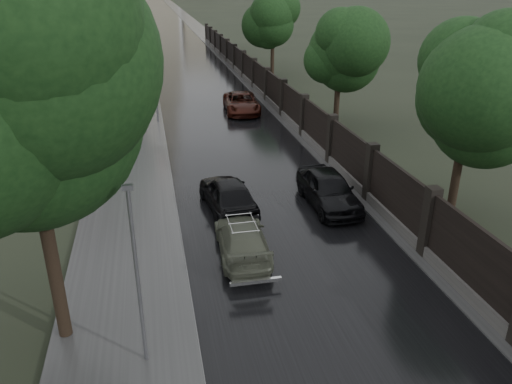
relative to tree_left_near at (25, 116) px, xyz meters
name	(u,v)px	position (x,y,z in m)	size (l,w,h in m)	color
ground	(361,372)	(7.60, -3.00, -6.42)	(800.00, 800.00, 0.00)	black
road	(155,3)	(7.60, 187.00, -6.41)	(8.00, 420.00, 0.02)	black
sidewalk_left	(138,3)	(1.60, 187.00, -6.34)	(4.00, 420.00, 0.16)	#2D2D2D
verge_right	(170,3)	(13.10, 187.00, -6.38)	(3.00, 420.00, 0.08)	#2D2D2D
fence_right	(262,84)	(12.20, 29.01, -5.41)	(0.45, 75.72, 2.70)	#383533
tree_left_near	(25,116)	(0.00, 0.00, 0.00)	(5.44, 5.44, 9.16)	black
tree_left_far	(99,38)	(-0.40, 27.00, -1.18)	(4.25, 4.25, 7.39)	black
tree_right_a	(469,99)	(15.10, 5.00, -1.47)	(4.08, 4.08, 7.01)	black
tree_right_b	(340,51)	(15.10, 19.00, -1.47)	(4.08, 4.08, 7.01)	black
tree_right_c	(273,25)	(15.10, 37.00, -1.47)	(4.08, 4.08, 7.01)	black
lamp_post	(137,277)	(2.20, -1.50, -3.75)	(0.25, 0.12, 5.11)	#59595E
traffic_light	(156,89)	(3.30, 21.99, -4.02)	(0.16, 0.32, 4.00)	#59595E
volga_sedan	(242,239)	(5.71, 3.47, -5.79)	(1.75, 4.31, 1.25)	#4A4E3E
hatchback_left	(228,194)	(5.80, 7.29, -5.65)	(1.81, 4.51, 1.54)	black
car_right_near	(328,189)	(10.20, 6.83, -5.63)	(1.87, 4.64, 1.58)	black
car_right_far	(242,103)	(9.49, 23.75, -5.69)	(2.40, 5.21, 1.45)	black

